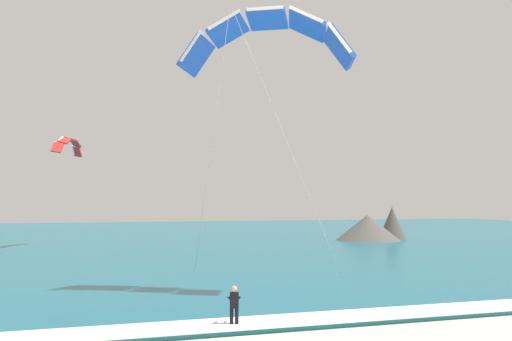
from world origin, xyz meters
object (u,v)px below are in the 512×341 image
object	(u,v)px
surfboard	(234,330)
kite_primary	(266,35)
kitesurfer	(234,305)
kite_distant	(69,144)

from	to	relation	value
surfboard	kite_primary	world-z (taller)	kite_primary
kitesurfer	kite_primary	xyz separation A→B (m)	(3.52, 6.61, 12.96)
kitesurfer	kite_distant	world-z (taller)	kite_distant
surfboard	kite_primary	bearing A→B (deg)	62.00
kitesurfer	kite_primary	bearing A→B (deg)	61.97
surfboard	kite_distant	xyz separation A→B (m)	(-7.69, 41.72, 11.32)
kitesurfer	kite_distant	bearing A→B (deg)	100.45
surfboard	kitesurfer	size ratio (longest dim) A/B	0.87
kitesurfer	kite_primary	distance (m)	14.97
surfboard	kite_distant	size ratio (longest dim) A/B	0.27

